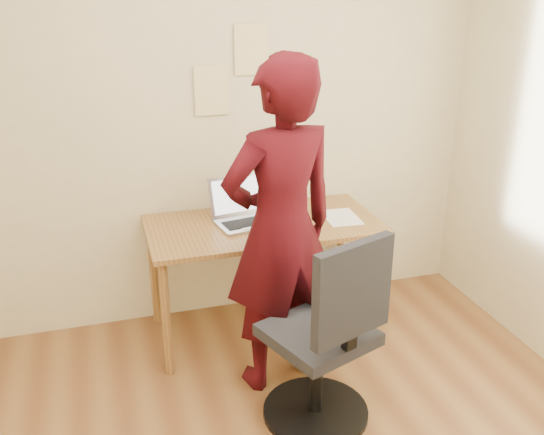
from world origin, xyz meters
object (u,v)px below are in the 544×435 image
object	(u,v)px
desk	(263,236)
phone	(303,232)
laptop	(244,213)
person	(281,230)
office_chair	(327,346)

from	to	relation	value
desk	phone	size ratio (longest dim) A/B	11.82
laptop	person	size ratio (longest dim) A/B	0.23
laptop	phone	bearing A→B (deg)	-53.93
desk	phone	distance (m)	0.29
laptop	phone	world-z (taller)	laptop
desk	laptop	xyz separation A→B (m)	(-0.10, 0.06, 0.14)
laptop	phone	size ratio (longest dim) A/B	3.47
desk	office_chair	bearing A→B (deg)	-86.70
office_chair	person	xyz separation A→B (m)	(-0.10, 0.43, 0.46)
laptop	office_chair	bearing A→B (deg)	-91.02
office_chair	phone	bearing A→B (deg)	59.77
office_chair	person	distance (m)	0.64
desk	phone	xyz separation A→B (m)	(0.18, -0.21, 0.09)
laptop	person	bearing A→B (deg)	-94.53
person	office_chair	bearing A→B (deg)	91.07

